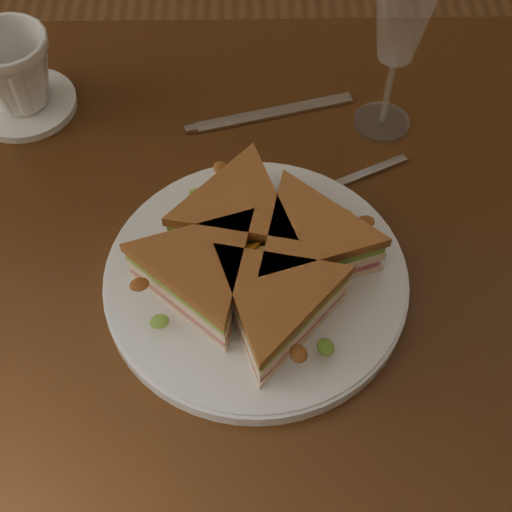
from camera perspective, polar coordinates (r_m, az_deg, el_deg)
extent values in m
plane|color=brown|center=(1.44, 0.09, -17.21)|extent=(6.00, 6.00, 0.00)
cube|color=#311A0B|center=(0.78, 0.16, -0.44)|extent=(1.20, 0.80, 0.04)
cylinder|color=silver|center=(0.74, 0.00, -1.89)|extent=(0.31, 0.31, 0.02)
cube|color=silver|center=(0.84, 8.16, 6.30)|extent=(0.12, 0.07, 0.00)
ellipsoid|color=silver|center=(0.80, 2.39, 4.24)|extent=(0.05, 0.03, 0.01)
cube|color=silver|center=(0.90, 1.55, 11.37)|extent=(0.20, 0.07, 0.00)
cube|color=silver|center=(0.89, -4.11, 10.27)|extent=(0.05, 0.02, 0.00)
cylinder|color=white|center=(0.91, 10.03, 10.52)|extent=(0.07, 0.07, 0.00)
cylinder|color=white|center=(0.87, 10.52, 12.93)|extent=(0.01, 0.01, 0.10)
cone|color=white|center=(0.81, 11.67, 18.39)|extent=(0.08, 0.08, 0.11)
cylinder|color=silver|center=(0.96, -17.98, 11.49)|extent=(0.13, 0.13, 0.01)
imported|color=silver|center=(0.92, -18.83, 13.83)|extent=(0.13, 0.13, 0.09)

